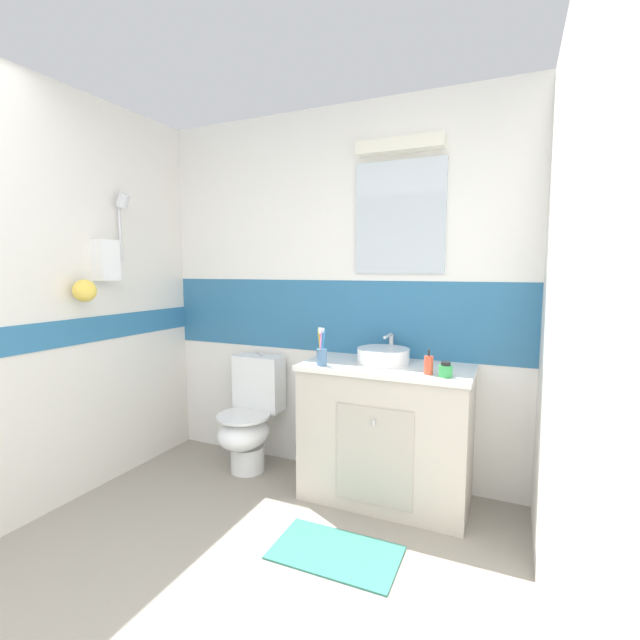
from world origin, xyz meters
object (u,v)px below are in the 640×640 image
at_px(toothbrush_cup, 322,355).
at_px(hair_gel_jar, 446,370).
at_px(soap_dispenser, 429,365).
at_px(toilet, 250,418).
at_px(sink_basin, 383,355).

xyz_separation_m(toothbrush_cup, hair_gel_jar, (0.72, 0.01, -0.03)).
bearing_deg(soap_dispenser, hair_gel_jar, -14.74).
relative_size(toilet, toothbrush_cup, 3.49).
distance_m(toilet, soap_dispenser, 1.38).
xyz_separation_m(toilet, hair_gel_jar, (1.36, -0.18, 0.51)).
relative_size(sink_basin, toothbrush_cup, 1.56).
xyz_separation_m(toothbrush_cup, soap_dispenser, (0.63, 0.03, -0.01)).
xyz_separation_m(soap_dispenser, hair_gel_jar, (0.09, -0.02, -0.02)).
relative_size(toilet, soap_dispenser, 5.73).
height_order(toilet, soap_dispenser, soap_dispenser).
xyz_separation_m(sink_basin, toilet, (-0.96, -0.03, -0.53)).
bearing_deg(toilet, soap_dispenser, -6.97).
distance_m(toilet, hair_gel_jar, 1.47).
height_order(toilet, hair_gel_jar, hair_gel_jar).
bearing_deg(sink_basin, toilet, -178.17).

